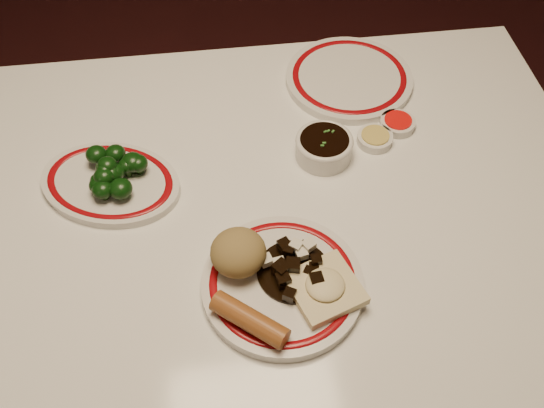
{
  "coord_description": "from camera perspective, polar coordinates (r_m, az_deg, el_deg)",
  "views": [
    {
      "loc": [
        -0.04,
        -0.58,
        1.53
      ],
      "look_at": [
        0.04,
        -0.01,
        0.8
      ],
      "focal_mm": 40.0,
      "sensor_mm": 36.0,
      "label": 1
    }
  ],
  "objects": [
    {
      "name": "far_plate",
      "position": [
        1.22,
        7.26,
        11.67
      ],
      "size": [
        0.29,
        0.29,
        0.02
      ],
      "color": "silver",
      "rests_on": "dining_table"
    },
    {
      "name": "main_plate",
      "position": [
        0.9,
        0.99,
        -7.52
      ],
      "size": [
        0.26,
        0.26,
        0.02
      ],
      "color": "silver",
      "rests_on": "dining_table"
    },
    {
      "name": "mustard_dish",
      "position": [
        1.1,
        9.65,
        6.1
      ],
      "size": [
        0.06,
        0.06,
        0.02
      ],
      "color": "silver",
      "rests_on": "dining_table"
    },
    {
      "name": "soy_bowl",
      "position": [
        1.06,
        4.9,
        5.29
      ],
      "size": [
        0.1,
        0.1,
        0.04
      ],
      "color": "silver",
      "rests_on": "dining_table"
    },
    {
      "name": "dining_table",
      "position": [
        1.05,
        -2.05,
        -4.6
      ],
      "size": [
        1.2,
        0.9,
        0.75
      ],
      "color": "white",
      "rests_on": "ground"
    },
    {
      "name": "spring_roll",
      "position": [
        0.85,
        -2.13,
        -10.81
      ],
      "size": [
        0.11,
        0.1,
        0.03
      ],
      "primitive_type": "cylinder",
      "rotation": [
        1.57,
        0.0,
        0.88
      ],
      "color": "#965524",
      "rests_on": "main_plate"
    },
    {
      "name": "fried_wonton",
      "position": [
        0.88,
        5.0,
        -7.83
      ],
      "size": [
        0.12,
        0.12,
        0.03
      ],
      "color": "beige",
      "rests_on": "main_plate"
    },
    {
      "name": "sweet_sour_dish",
      "position": [
        1.14,
        11.72,
        7.44
      ],
      "size": [
        0.06,
        0.06,
        0.02
      ],
      "color": "silver",
      "rests_on": "dining_table"
    },
    {
      "name": "broccoli_plate",
      "position": [
        1.05,
        -14.96,
        1.93
      ],
      "size": [
        0.29,
        0.27,
        0.02
      ],
      "color": "silver",
      "rests_on": "dining_table"
    },
    {
      "name": "rice_mound",
      "position": [
        0.89,
        -3.19,
        -4.57
      ],
      "size": [
        0.08,
        0.08,
        0.06
      ],
      "primitive_type": "ellipsoid",
      "color": "olive",
      "rests_on": "main_plate"
    },
    {
      "name": "ground",
      "position": [
        1.64,
        -1.38,
        -17.46
      ],
      "size": [
        7.0,
        7.0,
        0.0
      ],
      "primitive_type": "plane",
      "color": "black",
      "rests_on": "ground"
    },
    {
      "name": "broccoli_pile",
      "position": [
        1.03,
        -14.84,
        3.04
      ],
      "size": [
        0.1,
        0.12,
        0.05
      ],
      "color": "#23471C",
      "rests_on": "broccoli_plate"
    },
    {
      "name": "stirfry_heap",
      "position": [
        0.9,
        2.07,
        -5.94
      ],
      "size": [
        0.11,
        0.11,
        0.03
      ],
      "color": "black",
      "rests_on": "main_plate"
    }
  ]
}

